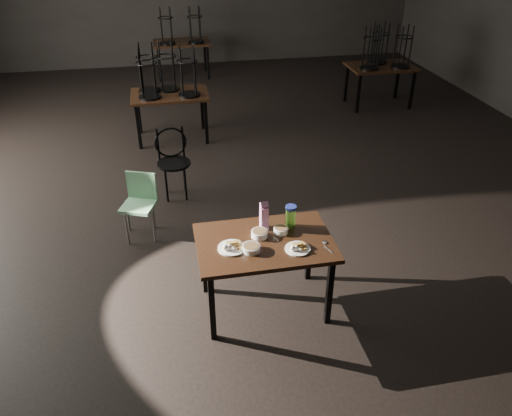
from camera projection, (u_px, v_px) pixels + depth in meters
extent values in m
plane|color=black|center=(250.00, 174.00, 7.07)|extent=(12.00, 12.00, 0.00)
cube|color=black|center=(265.00, 243.00, 4.38)|extent=(1.20, 0.80, 0.04)
cube|color=black|center=(212.00, 307.00, 4.22)|extent=(0.05, 0.05, 0.71)
cube|color=black|center=(329.00, 292.00, 4.39)|extent=(0.05, 0.05, 0.71)
cube|color=black|center=(204.00, 262.00, 4.76)|extent=(0.05, 0.05, 0.71)
cube|color=black|center=(309.00, 250.00, 4.93)|extent=(0.05, 0.05, 0.71)
cylinder|color=white|center=(232.00, 248.00, 4.27)|extent=(0.24, 0.24, 0.01)
cube|color=#A9843C|center=(232.00, 240.00, 4.28)|extent=(0.09, 0.09, 0.04)
cube|color=#A9843C|center=(235.00, 240.00, 4.28)|extent=(0.10, 0.10, 0.03)
ellipsoid|color=white|center=(225.00, 247.00, 4.21)|extent=(0.05, 0.05, 0.06)
ellipsoid|color=white|center=(229.00, 247.00, 4.22)|extent=(0.05, 0.05, 0.06)
cylinder|color=white|center=(298.00, 249.00, 4.26)|extent=(0.22, 0.22, 0.01)
cube|color=#A9843C|center=(297.00, 242.00, 4.27)|extent=(0.08, 0.08, 0.04)
cube|color=#A9843C|center=(300.00, 242.00, 4.27)|extent=(0.09, 0.09, 0.03)
ellipsoid|color=white|center=(293.00, 248.00, 4.21)|extent=(0.04, 0.04, 0.05)
ellipsoid|color=white|center=(296.00, 248.00, 4.21)|extent=(0.04, 0.04, 0.05)
cylinder|color=white|center=(259.00, 234.00, 4.42)|extent=(0.15, 0.15, 0.06)
cylinder|color=brown|center=(259.00, 232.00, 4.41)|extent=(0.12, 0.12, 0.01)
cylinder|color=white|center=(281.00, 230.00, 4.47)|extent=(0.13, 0.13, 0.05)
cylinder|color=brown|center=(281.00, 228.00, 4.46)|extent=(0.11, 0.11, 0.01)
cylinder|color=white|center=(251.00, 248.00, 4.23)|extent=(0.16, 0.16, 0.05)
cylinder|color=brown|center=(251.00, 246.00, 4.22)|extent=(0.13, 0.13, 0.01)
cube|color=#901A77|center=(264.00, 218.00, 4.49)|extent=(0.08, 0.08, 0.22)
cube|color=#901A77|center=(264.00, 205.00, 4.42)|extent=(0.08, 0.08, 0.07)
cylinder|color=#6FC83A|center=(291.00, 218.00, 4.52)|extent=(0.11, 0.11, 0.19)
cylinder|color=navy|center=(291.00, 208.00, 4.46)|extent=(0.13, 0.13, 0.03)
ellipsoid|color=silver|center=(325.00, 242.00, 4.35)|extent=(0.05, 0.06, 0.01)
cube|color=silver|center=(328.00, 249.00, 4.27)|extent=(0.05, 0.12, 0.00)
cylinder|color=black|center=(174.00, 163.00, 6.30)|extent=(0.42, 0.42, 0.03)
torus|color=black|center=(170.00, 142.00, 6.34)|extent=(0.41, 0.06, 0.41)
cylinder|color=black|center=(184.00, 175.00, 6.54)|extent=(0.03, 0.03, 0.48)
cylinder|color=black|center=(166.00, 177.00, 6.51)|extent=(0.03, 0.03, 0.48)
cylinder|color=black|center=(166.00, 185.00, 6.30)|extent=(0.03, 0.03, 0.48)
cylinder|color=black|center=(185.00, 184.00, 6.34)|extent=(0.03, 0.03, 0.48)
cube|color=#6FAC7D|center=(138.00, 206.00, 5.56)|extent=(0.45, 0.45, 0.04)
cube|color=#6FAC7D|center=(142.00, 185.00, 5.59)|extent=(0.33, 0.15, 0.33)
cylinder|color=slate|center=(127.00, 229.00, 5.52)|extent=(0.02, 0.02, 0.40)
cylinder|color=slate|center=(154.00, 227.00, 5.56)|extent=(0.02, 0.02, 0.40)
cylinder|color=slate|center=(128.00, 216.00, 5.76)|extent=(0.02, 0.02, 0.40)
cylinder|color=slate|center=(153.00, 213.00, 5.81)|extent=(0.02, 0.02, 0.40)
cube|color=black|center=(170.00, 95.00, 7.80)|extent=(1.20, 0.80, 0.04)
cube|color=black|center=(139.00, 127.00, 7.64)|extent=(0.05, 0.05, 0.71)
cube|color=black|center=(206.00, 122.00, 7.81)|extent=(0.05, 0.05, 0.71)
cube|color=black|center=(139.00, 113.00, 8.18)|extent=(0.05, 0.05, 0.71)
cube|color=black|center=(202.00, 108.00, 8.35)|extent=(0.05, 0.05, 0.71)
cylinder|color=black|center=(150.00, 97.00, 7.61)|extent=(0.34, 0.34, 0.03)
torus|color=black|center=(146.00, 64.00, 7.35)|extent=(0.32, 0.32, 0.02)
cylinder|color=black|center=(154.00, 71.00, 7.52)|extent=(0.03, 0.03, 0.70)
cylinder|color=black|center=(141.00, 72.00, 7.49)|extent=(0.03, 0.03, 0.70)
cylinder|color=black|center=(141.00, 75.00, 7.32)|extent=(0.03, 0.03, 0.70)
cylinder|color=black|center=(154.00, 75.00, 7.35)|extent=(0.03, 0.03, 0.70)
cylinder|color=black|center=(189.00, 94.00, 7.71)|extent=(0.34, 0.34, 0.03)
torus|color=black|center=(187.00, 62.00, 7.45)|extent=(0.32, 0.32, 0.02)
cylinder|color=black|center=(194.00, 69.00, 7.62)|extent=(0.03, 0.03, 0.70)
cylinder|color=black|center=(181.00, 69.00, 7.58)|extent=(0.03, 0.03, 0.70)
cylinder|color=black|center=(182.00, 73.00, 7.42)|extent=(0.03, 0.03, 0.70)
cylinder|color=black|center=(195.00, 72.00, 7.45)|extent=(0.03, 0.03, 0.70)
cylinder|color=black|center=(169.00, 89.00, 7.94)|extent=(0.34, 0.34, 0.03)
torus|color=black|center=(166.00, 57.00, 7.68)|extent=(0.32, 0.32, 0.02)
cylinder|color=black|center=(173.00, 64.00, 7.84)|extent=(0.03, 0.03, 0.70)
cylinder|color=black|center=(160.00, 65.00, 7.81)|extent=(0.03, 0.03, 0.70)
cylinder|color=black|center=(161.00, 68.00, 7.65)|extent=(0.03, 0.03, 0.70)
cylinder|color=black|center=(174.00, 67.00, 7.68)|extent=(0.03, 0.03, 0.70)
cylinder|color=black|center=(150.00, 90.00, 7.89)|extent=(0.34, 0.34, 0.03)
torus|color=black|center=(146.00, 58.00, 7.63)|extent=(0.32, 0.32, 0.02)
cylinder|color=black|center=(154.00, 65.00, 7.80)|extent=(0.03, 0.03, 0.70)
cylinder|color=black|center=(141.00, 66.00, 7.76)|extent=(0.03, 0.03, 0.70)
cylinder|color=black|center=(141.00, 69.00, 7.60)|extent=(0.03, 0.03, 0.70)
cylinder|color=black|center=(154.00, 69.00, 7.63)|extent=(0.03, 0.03, 0.70)
cube|color=black|center=(381.00, 67.00, 9.15)|extent=(1.20, 0.80, 0.04)
cube|color=black|center=(358.00, 94.00, 9.00)|extent=(0.05, 0.05, 0.71)
cube|color=black|center=(412.00, 90.00, 9.17)|extent=(0.05, 0.05, 0.71)
cube|color=black|center=(346.00, 83.00, 9.53)|extent=(0.05, 0.05, 0.71)
cube|color=black|center=(397.00, 80.00, 9.70)|extent=(0.05, 0.05, 0.71)
cylinder|color=black|center=(369.00, 68.00, 8.96)|extent=(0.34, 0.34, 0.03)
torus|color=black|center=(372.00, 39.00, 8.70)|extent=(0.32, 0.32, 0.02)
cylinder|color=black|center=(375.00, 46.00, 8.87)|extent=(0.03, 0.03, 0.70)
cylinder|color=black|center=(364.00, 46.00, 8.84)|extent=(0.03, 0.03, 0.70)
cylinder|color=black|center=(368.00, 49.00, 8.67)|extent=(0.03, 0.03, 0.70)
cylinder|color=black|center=(379.00, 48.00, 8.70)|extent=(0.03, 0.03, 0.70)
cylinder|color=black|center=(400.00, 66.00, 9.06)|extent=(0.34, 0.34, 0.03)
torus|color=black|center=(404.00, 38.00, 8.80)|extent=(0.32, 0.32, 0.02)
cylinder|color=black|center=(406.00, 44.00, 8.97)|extent=(0.03, 0.03, 0.70)
cylinder|color=black|center=(396.00, 45.00, 8.94)|extent=(0.03, 0.03, 0.70)
cylinder|color=black|center=(400.00, 47.00, 8.77)|extent=(0.03, 0.03, 0.70)
cylinder|color=black|center=(411.00, 47.00, 8.80)|extent=(0.03, 0.03, 0.70)
cylinder|color=black|center=(377.00, 62.00, 9.29)|extent=(0.34, 0.34, 0.03)
torus|color=black|center=(381.00, 34.00, 9.03)|extent=(0.32, 0.32, 0.02)
cylinder|color=black|center=(383.00, 41.00, 9.20)|extent=(0.03, 0.03, 0.70)
cylinder|color=black|center=(373.00, 41.00, 9.16)|extent=(0.03, 0.03, 0.70)
cylinder|color=black|center=(377.00, 44.00, 9.00)|extent=(0.03, 0.03, 0.70)
cylinder|color=black|center=(387.00, 43.00, 9.03)|extent=(0.03, 0.03, 0.70)
cube|color=black|center=(182.00, 43.00, 10.76)|extent=(1.20, 0.80, 0.04)
cube|color=black|center=(159.00, 65.00, 10.61)|extent=(0.05, 0.05, 0.71)
cube|color=black|center=(208.00, 63.00, 10.78)|extent=(0.05, 0.05, 0.71)
cube|color=black|center=(159.00, 58.00, 11.14)|extent=(0.05, 0.05, 0.71)
cube|color=black|center=(205.00, 55.00, 11.31)|extent=(0.05, 0.05, 0.71)
cylinder|color=black|center=(168.00, 43.00, 10.57)|extent=(0.34, 0.34, 0.03)
torus|color=black|center=(165.00, 18.00, 10.31)|extent=(0.32, 0.32, 0.02)
cylinder|color=black|center=(171.00, 24.00, 10.48)|extent=(0.03, 0.03, 0.70)
cylinder|color=black|center=(161.00, 24.00, 10.45)|extent=(0.03, 0.03, 0.70)
cylinder|color=black|center=(161.00, 26.00, 10.28)|extent=(0.03, 0.03, 0.70)
cylinder|color=black|center=(171.00, 26.00, 10.31)|extent=(0.03, 0.03, 0.70)
cylinder|color=black|center=(196.00, 42.00, 10.67)|extent=(0.34, 0.34, 0.03)
torus|color=black|center=(194.00, 17.00, 10.41)|extent=(0.32, 0.32, 0.02)
cylinder|color=black|center=(199.00, 23.00, 10.58)|extent=(0.03, 0.03, 0.70)
cylinder|color=black|center=(190.00, 23.00, 10.55)|extent=(0.03, 0.03, 0.70)
cylinder|color=black|center=(191.00, 25.00, 10.38)|extent=(0.03, 0.03, 0.70)
cylinder|color=black|center=(200.00, 25.00, 10.41)|extent=(0.03, 0.03, 0.70)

